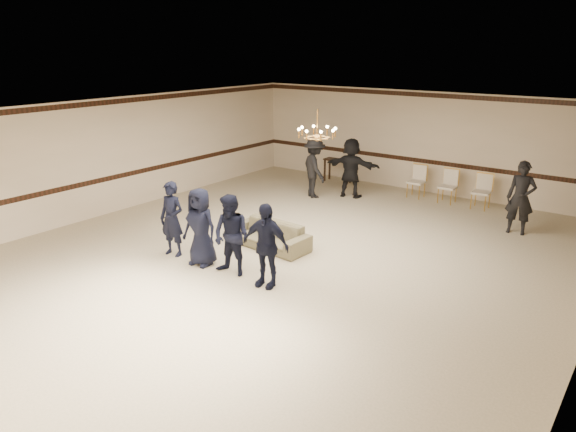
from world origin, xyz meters
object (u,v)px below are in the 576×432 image
at_px(settee, 269,235).
at_px(banquet_chair_left, 416,182).
at_px(boy_a, 172,219).
at_px(banquet_chair_mid, 448,187).
at_px(boy_c, 231,236).
at_px(console_table, 337,171).
at_px(boy_b, 200,227).
at_px(banquet_chair_right, 481,192).
at_px(adult_mid, 351,168).
at_px(adult_right, 521,198).
at_px(chandelier, 317,123).
at_px(adult_left, 314,168).
at_px(boy_d, 266,245).

height_order(settee, banquet_chair_left, banquet_chair_left).
bearing_deg(boy_a, banquet_chair_mid, 57.84).
height_order(boy_c, console_table, boy_c).
height_order(boy_b, banquet_chair_right, boy_b).
relative_size(boy_c, console_table, 1.79).
distance_m(adult_mid, adult_right, 5.12).
bearing_deg(boy_c, boy_b, 176.41).
height_order(settee, console_table, console_table).
bearing_deg(banquet_chair_right, console_table, 172.08).
relative_size(boy_a, boy_b, 1.00).
xyz_separation_m(boy_b, adult_mid, (-0.12, 6.58, 0.08)).
bearing_deg(chandelier, adult_mid, 108.85).
xyz_separation_m(adult_left, console_table, (-0.42, 2.06, -0.53)).
xyz_separation_m(chandelier, banquet_chair_left, (0.32, 5.17, -2.37)).
relative_size(boy_b, settee, 0.84).
xyz_separation_m(boy_d, banquet_chair_right, (1.77, 7.74, -0.35)).
height_order(chandelier, banquet_chair_left, chandelier).
relative_size(boy_d, banquet_chair_right, 1.70).
xyz_separation_m(adult_left, banquet_chair_right, (4.58, 1.86, -0.43)).
height_order(chandelier, adult_mid, chandelier).
distance_m(boy_b, boy_d, 1.80).
bearing_deg(banquet_chair_mid, chandelier, -105.61).
distance_m(settee, banquet_chair_mid, 6.41).
distance_m(boy_a, boy_b, 0.90).
bearing_deg(banquet_chair_left, settee, -100.04).
xyz_separation_m(boy_c, banquet_chair_right, (2.67, 7.74, -0.35)).
bearing_deg(boy_b, boy_c, -4.50).
xyz_separation_m(adult_mid, banquet_chair_left, (1.68, 1.16, -0.43)).
xyz_separation_m(chandelier, console_table, (-2.68, 5.37, -2.47)).
bearing_deg(banquet_chair_left, boy_a, -108.00).
bearing_deg(banquet_chair_mid, adult_right, -34.20).
height_order(boy_b, adult_right, adult_right).
bearing_deg(adult_right, chandelier, -143.19).
height_order(adult_right, banquet_chair_right, adult_right).
xyz_separation_m(boy_b, banquet_chair_left, (1.57, 7.74, -0.35)).
xyz_separation_m(adult_right, console_table, (-6.42, 1.76, -0.53)).
bearing_deg(banquet_chair_mid, banquet_chair_right, -1.30).
relative_size(banquet_chair_left, console_table, 1.06).
distance_m(adult_left, banquet_chair_right, 4.97).
height_order(adult_mid, banquet_chair_mid, adult_mid).
relative_size(boy_d, console_table, 1.79).
height_order(chandelier, settee, chandelier).
height_order(boy_b, banquet_chair_mid, boy_b).
distance_m(boy_b, boy_c, 0.90).
bearing_deg(banquet_chair_right, banquet_chair_mid, 174.37).
distance_m(settee, adult_mid, 4.99).
xyz_separation_m(adult_right, banquet_chair_right, (-1.42, 1.56, -0.43)).
bearing_deg(boy_c, banquet_chair_left, 81.46).
bearing_deg(boy_d, boy_c, 171.61).
bearing_deg(adult_left, adult_right, -143.37).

